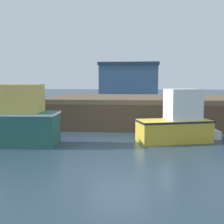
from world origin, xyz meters
TOP-DOWN VIEW (x-y plane):
  - ground at (0.00, 0.00)m, footprint 120.00×160.00m
  - pier at (1.06, 5.70)m, footprint 11.15×6.52m
  - fishing_boat_near_left at (-4.38, -0.38)m, footprint 3.93×1.71m
  - fishing_boat_near_right at (2.52, 1.01)m, footprint 3.48×2.25m
  - rowboat at (3.74, 1.80)m, footprint 1.81×0.95m
  - warehouse at (-0.96, 36.42)m, footprint 9.77×5.38m

SIDE VIEW (x-z plane):
  - ground at x=0.00m, z-range -0.10..0.00m
  - rowboat at x=3.74m, z-range -0.02..0.40m
  - fishing_boat_near_right at x=2.52m, z-range -0.28..2.06m
  - fishing_boat_near_left at x=-4.38m, z-range -0.25..2.30m
  - pier at x=1.06m, z-range 0.55..2.25m
  - warehouse at x=-0.96m, z-range 0.02..5.71m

